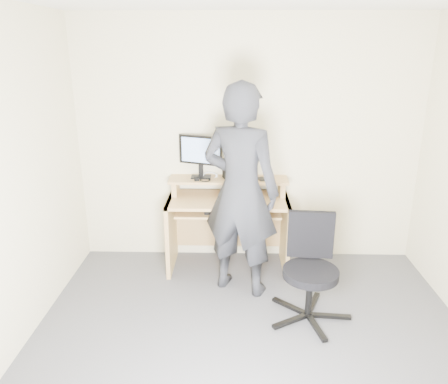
{
  "coord_description": "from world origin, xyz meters",
  "views": [
    {
      "loc": [
        -0.14,
        -2.63,
        2.19
      ],
      "look_at": [
        -0.23,
        1.05,
        0.95
      ],
      "focal_mm": 35.0,
      "sensor_mm": 36.0,
      "label": 1
    }
  ],
  "objects_px": {
    "desk": "(228,214)",
    "office_chair": "(310,264)",
    "monitor": "(201,153)",
    "person": "(240,192)"
  },
  "relations": [
    {
      "from": "desk",
      "to": "office_chair",
      "type": "relative_size",
      "value": 1.38
    },
    {
      "from": "monitor",
      "to": "desk",
      "type": "bearing_deg",
      "value": 1.63
    },
    {
      "from": "desk",
      "to": "office_chair",
      "type": "height_order",
      "value": "desk"
    },
    {
      "from": "desk",
      "to": "person",
      "type": "distance_m",
      "value": 0.66
    },
    {
      "from": "office_chair",
      "to": "person",
      "type": "xyz_separation_m",
      "value": [
        -0.58,
        0.42,
        0.49
      ]
    },
    {
      "from": "monitor",
      "to": "office_chair",
      "type": "xyz_separation_m",
      "value": [
        0.97,
        -1.01,
        -0.7
      ]
    },
    {
      "from": "desk",
      "to": "monitor",
      "type": "distance_m",
      "value": 0.69
    },
    {
      "from": "desk",
      "to": "monitor",
      "type": "relative_size",
      "value": 2.73
    },
    {
      "from": "monitor",
      "to": "person",
      "type": "xyz_separation_m",
      "value": [
        0.4,
        -0.59,
        -0.21
      ]
    },
    {
      "from": "office_chair",
      "to": "person",
      "type": "bearing_deg",
      "value": 149.13
    }
  ]
}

